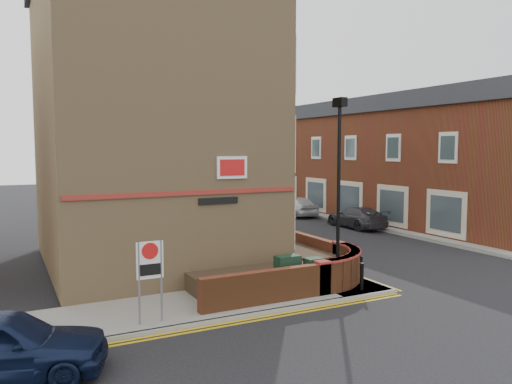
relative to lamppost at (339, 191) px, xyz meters
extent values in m
plane|color=black|center=(-1.60, -1.20, -3.34)|extent=(120.00, 120.00, 0.00)
cube|color=gray|center=(-5.10, 0.30, -3.28)|extent=(13.00, 3.00, 0.12)
cube|color=gray|center=(0.40, 14.80, -3.28)|extent=(2.00, 32.00, 0.12)
cube|color=gray|center=(11.40, 11.80, -3.28)|extent=(4.00, 40.00, 0.12)
cube|color=gray|center=(-5.10, -1.20, -3.28)|extent=(13.00, 0.15, 0.12)
cube|color=gray|center=(1.40, 14.80, -3.28)|extent=(0.15, 32.00, 0.12)
cube|color=gray|center=(9.40, 11.80, -3.28)|extent=(0.15, 40.00, 0.12)
cube|color=gold|center=(-5.10, -1.45, -3.34)|extent=(13.00, 0.28, 0.01)
cube|color=gold|center=(1.65, 14.80, -3.34)|extent=(0.28, 32.00, 0.01)
cube|color=tan|center=(-4.60, 6.80, 2.28)|extent=(8.00, 10.00, 11.00)
cube|color=maroon|center=(-4.60, 1.77, -0.02)|extent=(7.80, 0.06, 0.15)
cube|color=white|center=(-3.10, 1.76, 0.78)|extent=(1.10, 0.05, 0.75)
cube|color=black|center=(-3.60, 1.76, -0.32)|extent=(1.40, 0.04, 0.22)
cylinder|color=black|center=(0.00, 0.00, -0.22)|extent=(0.12, 0.12, 6.00)
cylinder|color=black|center=(0.00, 0.00, -2.82)|extent=(0.20, 0.20, 0.80)
cube|color=black|center=(0.00, 0.00, 2.93)|extent=(0.25, 0.50, 0.30)
cube|color=#15311E|center=(-1.90, 0.10, -2.62)|extent=(0.80, 0.45, 1.20)
cube|color=#15311E|center=(-1.10, -0.20, -2.67)|extent=(0.55, 0.40, 1.10)
cylinder|color=black|center=(0.40, -0.80, -2.77)|extent=(0.11, 0.11, 0.90)
cylinder|color=black|center=(1.00, 0.00, -2.77)|extent=(0.11, 0.11, 0.90)
cylinder|color=slate|center=(-6.90, -0.70, -2.12)|extent=(0.06, 0.06, 2.20)
cylinder|color=slate|center=(-6.30, -0.70, -2.12)|extent=(0.06, 0.06, 2.20)
cube|color=white|center=(-6.60, -0.70, -1.52)|extent=(0.72, 0.04, 1.00)
cylinder|color=red|center=(-6.60, -0.73, -1.27)|extent=(0.44, 0.02, 0.44)
cube|color=brown|center=(12.90, 15.80, 0.16)|extent=(5.00, 30.00, 7.00)
cube|color=#26292D|center=(12.90, 15.80, 4.16)|extent=(5.40, 30.40, 1.00)
cube|color=beige|center=(12.90, 36.80, 0.16)|extent=(5.00, 12.00, 7.00)
cube|color=#26292D|center=(12.90, 36.80, 4.16)|extent=(5.40, 12.40, 1.00)
cylinder|color=#382B1E|center=(0.40, 12.80, -0.95)|extent=(0.24, 0.24, 4.55)
sphere|color=#264D19|center=(0.40, 12.80, 1.65)|extent=(3.64, 3.64, 3.64)
sphere|color=#264D19|center=(0.80, 12.50, 0.81)|extent=(2.60, 2.60, 2.60)
sphere|color=#264D19|center=(0.10, 13.20, 1.20)|extent=(2.86, 2.86, 2.86)
cylinder|color=#382B1E|center=(0.40, 20.80, -0.70)|extent=(0.24, 0.24, 5.04)
sphere|color=#264D19|center=(0.40, 20.80, 2.18)|extent=(4.03, 4.03, 4.03)
sphere|color=#264D19|center=(0.80, 20.50, 1.24)|extent=(2.88, 2.88, 2.88)
sphere|color=#264D19|center=(0.10, 21.20, 1.67)|extent=(3.17, 3.17, 3.17)
cylinder|color=#382B1E|center=(0.40, 28.80, -0.84)|extent=(0.24, 0.24, 4.76)
sphere|color=#264D19|center=(0.40, 28.80, 1.88)|extent=(3.81, 3.81, 3.81)
sphere|color=#264D19|center=(0.80, 28.50, 0.99)|extent=(2.72, 2.72, 2.72)
sphere|color=#264D19|center=(0.10, 29.20, 1.40)|extent=(2.99, 2.99, 2.99)
cylinder|color=black|center=(0.80, 23.80, -1.62)|extent=(0.10, 0.10, 3.20)
imported|color=black|center=(0.80, 23.80, 0.48)|extent=(0.20, 0.16, 1.00)
imported|color=#0E1733|center=(-10.16, -2.27, -2.62)|extent=(4.57, 2.85, 1.45)
imported|color=#B1B2B9|center=(2.00, 14.70, -2.56)|extent=(2.17, 4.93, 1.58)
imported|color=maroon|center=(3.40, 18.06, -2.73)|extent=(3.22, 4.83, 1.23)
imported|color=#333137|center=(8.90, 10.21, -2.71)|extent=(1.85, 4.40, 1.27)
imported|color=silver|center=(8.37, 16.40, -2.62)|extent=(1.83, 4.31, 1.45)
camera|label=1|loc=(-9.99, -13.50, 1.41)|focal=35.00mm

